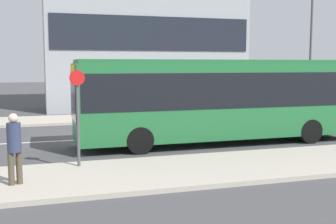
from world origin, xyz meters
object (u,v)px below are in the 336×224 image
at_px(city_bus, 219,96).
at_px(pedestrian_near_stop, 14,144).
at_px(street_lamp, 311,36).
at_px(parked_car_0, 300,107).
at_px(bus_stop_sign, 78,110).

bearing_deg(city_bus, pedestrian_near_stop, -147.49).
bearing_deg(pedestrian_near_stop, street_lamp, -167.26).
xyz_separation_m(parked_car_0, pedestrian_near_stop, (-15.09, -10.09, 0.51)).
height_order(bus_stop_sign, street_lamp, street_lamp).
relative_size(city_bus, pedestrian_near_stop, 6.27).
relative_size(parked_car_0, bus_stop_sign, 1.41).
bearing_deg(pedestrian_near_stop, city_bus, -172.17).
distance_m(pedestrian_near_stop, bus_stop_sign, 2.34).
bearing_deg(bus_stop_sign, pedestrian_near_stop, -138.77).
xyz_separation_m(pedestrian_near_stop, street_lamp, (16.94, 11.85, 3.72)).
relative_size(pedestrian_near_stop, bus_stop_sign, 0.62).
bearing_deg(pedestrian_near_stop, bus_stop_sign, -161.02).
xyz_separation_m(city_bus, pedestrian_near_stop, (-7.39, -4.28, -0.74)).
relative_size(bus_stop_sign, street_lamp, 0.36).
bearing_deg(bus_stop_sign, parked_car_0, 32.71).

